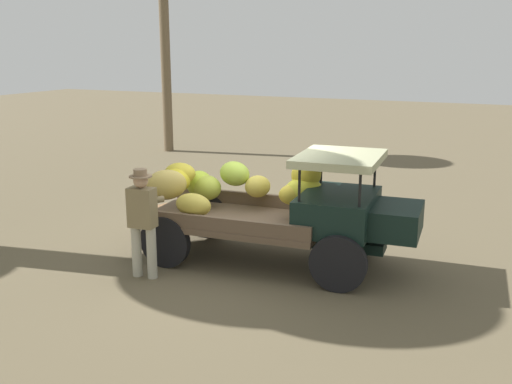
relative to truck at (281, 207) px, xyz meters
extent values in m
plane|color=brown|center=(-0.61, -0.07, -0.94)|extent=(60.00, 60.00, 0.00)
cube|color=black|center=(-0.31, -0.07, -0.47)|extent=(4.02, 0.68, 0.16)
cylinder|color=black|center=(1.09, 0.82, -0.52)|extent=(0.85, 0.19, 0.84)
cylinder|color=black|center=(1.19, -0.78, -0.52)|extent=(0.85, 0.19, 0.84)
cylinder|color=black|center=(-1.70, 0.65, -0.52)|extent=(0.85, 0.19, 0.84)
cylinder|color=black|center=(-1.61, -0.95, -0.52)|extent=(0.85, 0.19, 0.84)
cube|color=brown|center=(-0.76, -0.10, -0.29)|extent=(3.10, 1.89, 0.10)
cube|color=brown|center=(-0.81, 0.70, -0.13)|extent=(3.00, 0.26, 0.22)
cube|color=brown|center=(-0.71, -0.89, -0.13)|extent=(3.00, 0.26, 0.22)
cube|color=black|center=(0.94, 0.01, 0.04)|extent=(1.19, 1.58, 0.55)
cube|color=black|center=(1.84, 0.06, -0.02)|extent=(0.76, 1.10, 0.44)
cylinder|color=black|center=(1.34, 0.68, 0.59)|extent=(0.04, 0.04, 0.55)
cylinder|color=black|center=(1.42, -0.61, 0.59)|extent=(0.04, 0.04, 0.55)
cylinder|color=black|center=(0.46, 0.62, 0.59)|extent=(0.04, 0.04, 0.55)
cylinder|color=black|center=(0.54, -0.67, 0.59)|extent=(0.04, 0.04, 0.55)
cube|color=#AFB086|center=(0.94, 0.01, 0.86)|extent=(1.31, 1.59, 0.12)
ellipsoid|color=#ADCD42|center=(-1.05, 0.46, 0.36)|extent=(0.76, 0.75, 0.57)
ellipsoid|color=gold|center=(0.16, 0.20, 0.18)|extent=(0.66, 0.64, 0.40)
ellipsoid|color=gold|center=(-1.23, -0.68, 0.07)|extent=(0.69, 0.59, 0.46)
ellipsoid|color=#ACBD3C|center=(-1.48, 0.25, 0.12)|extent=(0.64, 0.59, 0.47)
ellipsoid|color=yellow|center=(-1.82, -0.18, 0.32)|extent=(0.74, 0.75, 0.54)
ellipsoid|color=gold|center=(-0.62, 0.46, 0.18)|extent=(0.61, 0.60, 0.44)
ellipsoid|color=gold|center=(0.27, 0.31, 0.20)|extent=(0.80, 0.79, 0.51)
ellipsoid|color=#B5D138|center=(-1.67, 0.31, 0.16)|extent=(0.52, 0.61, 0.60)
ellipsoid|color=tan|center=(-1.78, -0.59, 0.32)|extent=(0.76, 0.75, 0.52)
ellipsoid|color=gold|center=(0.28, 0.41, 0.47)|extent=(0.76, 0.75, 0.62)
ellipsoid|color=gold|center=(-1.83, -0.07, 0.41)|extent=(0.63, 0.59, 0.48)
cylinder|color=#B3B09C|center=(-1.81, -1.44, -0.54)|extent=(0.15, 0.15, 0.80)
cylinder|color=#B3B09C|center=(-1.55, -1.43, -0.54)|extent=(0.15, 0.15, 0.80)
cube|color=olive|center=(-1.68, -1.43, 0.17)|extent=(0.42, 0.27, 0.60)
cylinder|color=olive|center=(-1.78, -1.34, 0.26)|extent=(0.34, 0.36, 0.10)
cylinder|color=olive|center=(-1.58, -1.33, 0.26)|extent=(0.31, 0.39, 0.10)
sphere|color=tan|center=(-1.68, -1.43, 0.58)|extent=(0.22, 0.22, 0.22)
cylinder|color=#8C7256|center=(-1.68, -1.43, 0.64)|extent=(0.34, 0.34, 0.02)
cylinder|color=#8C7256|center=(-1.68, -1.43, 0.70)|extent=(0.20, 0.20, 0.10)
cube|color=brown|center=(-2.76, 0.91, -0.75)|extent=(0.66, 0.61, 0.39)
cylinder|color=brown|center=(-7.30, 8.25, 2.58)|extent=(0.32, 0.32, 7.03)
camera|label=1|loc=(3.27, -8.45, 2.51)|focal=40.99mm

